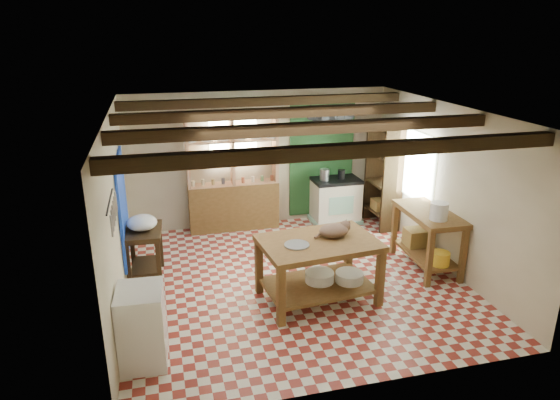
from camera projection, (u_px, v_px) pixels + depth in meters
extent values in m
cube|color=maroon|center=(294.00, 280.00, 7.71)|extent=(5.00, 5.00, 0.02)
cube|color=#4E4E53|center=(296.00, 111.00, 6.86)|extent=(5.00, 5.00, 0.02)
cube|color=beige|center=(259.00, 159.00, 9.57)|extent=(5.00, 0.04, 2.60)
cube|color=beige|center=(363.00, 279.00, 4.99)|extent=(5.00, 0.04, 2.60)
cube|color=beige|center=(116.00, 215.00, 6.70)|extent=(0.04, 5.00, 2.60)
cube|color=beige|center=(447.00, 188.00, 7.86)|extent=(0.04, 5.00, 2.60)
cube|color=#352412|center=(296.00, 120.00, 6.89)|extent=(5.00, 3.80, 0.15)
cube|color=blue|center=(123.00, 207.00, 7.60)|extent=(0.04, 1.40, 1.60)
cube|color=#1D4A21|center=(321.00, 158.00, 9.85)|extent=(1.30, 0.04, 2.30)
cube|color=silver|center=(233.00, 140.00, 9.31)|extent=(0.90, 0.02, 0.80)
cube|color=silver|center=(415.00, 166.00, 8.74)|extent=(0.02, 1.30, 1.20)
cube|color=black|center=(111.00, 212.00, 5.46)|extent=(0.06, 0.90, 0.28)
cube|color=black|center=(330.00, 114.00, 9.16)|extent=(0.86, 0.12, 0.36)
cube|color=tan|center=(233.00, 174.00, 9.33)|extent=(1.70, 0.34, 2.20)
cube|color=#352412|center=(383.00, 176.00, 9.56)|extent=(0.40, 0.86, 2.00)
cube|color=brown|center=(318.00, 270.00, 7.03)|extent=(1.70, 1.22, 0.90)
cube|color=beige|center=(336.00, 201.00, 9.87)|extent=(0.92, 0.62, 0.90)
cube|color=#352412|center=(145.00, 254.00, 7.66)|extent=(0.59, 0.82, 0.80)
cube|color=white|center=(142.00, 326.00, 5.69)|extent=(0.55, 0.65, 0.92)
cube|color=brown|center=(427.00, 239.00, 7.97)|extent=(0.72, 1.37, 0.96)
ellipsoid|color=brown|center=(334.00, 230.00, 6.98)|extent=(0.49, 0.42, 0.19)
cylinder|color=#9A9AA1|center=(297.00, 245.00, 6.72)|extent=(0.38, 0.38, 0.02)
cylinder|color=white|center=(320.00, 277.00, 7.14)|extent=(0.46, 0.46, 0.14)
cylinder|color=white|center=(349.00, 277.00, 7.14)|extent=(0.44, 0.44, 0.14)
cylinder|color=#9A9AA1|center=(325.00, 175.00, 9.63)|extent=(0.19, 0.19, 0.21)
cylinder|color=black|center=(341.00, 174.00, 9.72)|extent=(0.14, 0.14, 0.18)
ellipsoid|color=white|center=(142.00, 223.00, 7.49)|extent=(0.48, 0.48, 0.23)
cylinder|color=white|center=(439.00, 211.00, 7.44)|extent=(0.28, 0.28, 0.27)
cube|color=olive|center=(418.00, 237.00, 8.28)|extent=(0.42, 0.34, 0.28)
cylinder|color=yellow|center=(440.00, 258.00, 7.60)|extent=(0.29, 0.29, 0.21)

